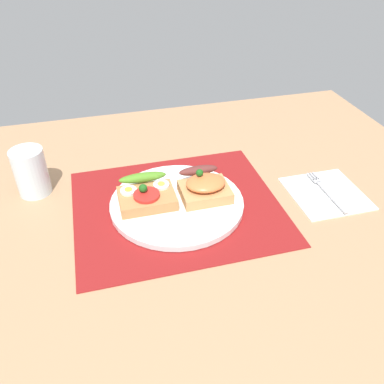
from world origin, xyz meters
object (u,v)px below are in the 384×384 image
object	(u,v)px
plate	(177,203)
napkin	(326,193)
sandwich_salmon	(204,185)
fork	(326,190)
drinking_glass	(31,172)
sandwich_egg_tomato	(146,194)

from	to	relation	value
plate	napkin	distance (cm)	30.18
napkin	sandwich_salmon	bearing A→B (deg)	169.59
plate	fork	xyz separation A→B (cm)	(29.93, -3.44, -0.12)
fork	drinking_glass	world-z (taller)	drinking_glass
plate	napkin	bearing A→B (deg)	-6.96
plate	napkin	size ratio (longest dim) A/B	1.75
napkin	fork	bearing A→B (deg)	96.20
fork	sandwich_egg_tomato	bearing A→B (deg)	172.08
plate	sandwich_salmon	world-z (taller)	sandwich_salmon
fork	drinking_glass	size ratio (longest dim) A/B	1.47
sandwich_salmon	napkin	size ratio (longest dim) A/B	0.64
sandwich_salmon	napkin	distance (cm)	24.97
sandwich_salmon	napkin	world-z (taller)	sandwich_salmon
sandwich_salmon	napkin	xyz separation A→B (cm)	(24.35, -4.48, -3.19)
napkin	fork	size ratio (longest dim) A/B	1.03
sandwich_egg_tomato	drinking_glass	bearing A→B (deg)	152.94
drinking_glass	sandwich_salmon	bearing A→B (deg)	-19.49
plate	fork	distance (cm)	30.13
sandwich_egg_tomato	fork	xyz separation A→B (cm)	(35.52, -4.94, -2.23)
napkin	fork	xyz separation A→B (cm)	(-0.02, 0.21, 0.46)
sandwich_salmon	fork	distance (cm)	24.85
sandwich_egg_tomato	napkin	bearing A→B (deg)	-8.25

